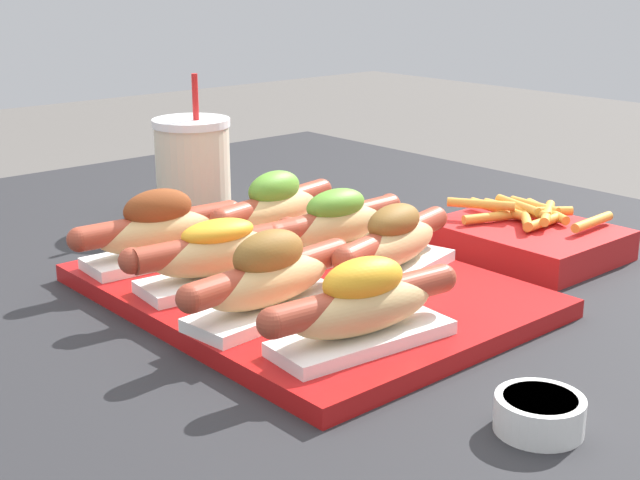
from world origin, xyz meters
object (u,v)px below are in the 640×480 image
(serving_tray, at_px, (305,290))
(hot_dog_4, at_px, (275,208))
(hot_dog_3, at_px, (363,306))
(sauce_bowl, at_px, (539,412))
(fries_basket, at_px, (527,237))
(hot_dog_6, at_px, (394,243))
(hot_dog_0, at_px, (159,230))
(hot_dog_2, at_px, (269,279))
(hot_dog_1, at_px, (216,252))
(drink_cup, at_px, (193,168))
(hot_dog_5, at_px, (336,225))

(serving_tray, distance_m, hot_dog_4, 0.17)
(hot_dog_3, height_order, sauce_bowl, hot_dog_3)
(hot_dog_4, bearing_deg, serving_tray, -27.34)
(fries_basket, bearing_deg, hot_dog_6, -94.02)
(hot_dog_6, relative_size, fries_basket, 1.03)
(sauce_bowl, bearing_deg, hot_dog_6, 154.83)
(hot_dog_0, height_order, hot_dog_2, same)
(hot_dog_2, height_order, hot_dog_4, hot_dog_2)
(serving_tray, relative_size, hot_dog_4, 2.15)
(hot_dog_6, bearing_deg, hot_dog_0, -141.73)
(serving_tray, xyz_separation_m, sauce_bowl, (0.32, -0.05, 0.01))
(hot_dog_1, height_order, hot_dog_3, hot_dog_3)
(hot_dog_6, bearing_deg, hot_dog_4, -177.73)
(serving_tray, relative_size, fries_basket, 2.22)
(hot_dog_0, distance_m, hot_dog_4, 0.15)
(hot_dog_2, bearing_deg, drink_cup, 155.76)
(hot_dog_3, bearing_deg, fries_basket, 104.55)
(hot_dog_1, relative_size, fries_basket, 1.05)
(hot_dog_5, height_order, drink_cup, drink_cup)
(hot_dog_4, bearing_deg, drink_cup, 175.13)
(sauce_bowl, xyz_separation_m, drink_cup, (-0.66, 0.14, 0.05))
(hot_dog_2, relative_size, hot_dog_3, 1.00)
(hot_dog_2, bearing_deg, hot_dog_5, 119.34)
(serving_tray, distance_m, hot_dog_1, 0.10)
(hot_dog_1, xyz_separation_m, fries_basket, (0.11, 0.36, -0.03))
(hot_dog_1, relative_size, drink_cup, 1.06)
(hot_dog_2, bearing_deg, fries_basket, 88.33)
(drink_cup, bearing_deg, hot_dog_5, -1.60)
(hot_dog_4, bearing_deg, hot_dog_1, -58.77)
(hot_dog_3, xyz_separation_m, drink_cup, (-0.49, 0.16, 0.01))
(drink_cup, distance_m, fries_basket, 0.45)
(serving_tray, bearing_deg, drink_cup, 165.09)
(hot_dog_0, xyz_separation_m, hot_dog_1, (0.10, 0.01, -0.00))
(hot_dog_0, xyz_separation_m, sauce_bowl, (0.47, 0.03, -0.04))
(hot_dog_0, height_order, hot_dog_4, same)
(serving_tray, height_order, hot_dog_4, hot_dog_4)
(hot_dog_0, distance_m, drink_cup, 0.25)
(serving_tray, height_order, sauce_bowl, sauce_bowl)
(hot_dog_2, relative_size, hot_dog_4, 1.01)
(fries_basket, bearing_deg, hot_dog_0, -120.18)
(serving_tray, bearing_deg, hot_dog_4, 152.66)
(serving_tray, distance_m, hot_dog_5, 0.10)
(hot_dog_2, xyz_separation_m, hot_dog_5, (-0.09, 0.17, -0.00))
(hot_dog_4, xyz_separation_m, hot_dog_5, (0.10, 0.01, -0.00))
(hot_dog_6, xyz_separation_m, drink_cup, (-0.38, 0.01, 0.01))
(serving_tray, xyz_separation_m, hot_dog_0, (-0.15, -0.08, 0.04))
(hot_dog_5, bearing_deg, fries_basket, 63.51)
(hot_dog_3, height_order, hot_dog_6, hot_dog_3)
(hot_dog_5, height_order, hot_dog_6, same)
(serving_tray, bearing_deg, sauce_bowl, -8.59)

